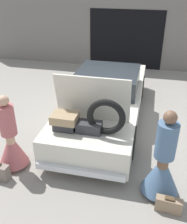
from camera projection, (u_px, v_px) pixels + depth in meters
name	position (u px, v px, depth m)	size (l,w,h in m)	color
ground_plane	(105.00, 119.00, 6.94)	(40.00, 40.00, 0.00)	gray
garage_wall_back	(126.00, 32.00, 9.95)	(12.00, 0.14, 2.80)	slate
car	(105.00, 99.00, 6.67)	(1.80, 4.89, 1.75)	silver
person_left	(11.00, 143.00, 5.03)	(0.58, 0.58, 1.55)	tan
person_right	(162.00, 167.00, 4.38)	(0.64, 0.64, 1.64)	brown
suitcase_beside_right_person	(169.00, 205.00, 4.24)	(0.44, 0.18, 0.29)	#8C7259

